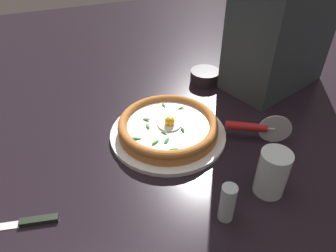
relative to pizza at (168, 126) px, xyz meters
The scene contains 8 objects.
ground_plane 0.06m from the pizza, 118.92° to the right, with size 2.40×2.40×0.03m, color black.
pizza_plate 0.03m from the pizza, behind, with size 0.31×0.31×0.01m, color white.
pizza is the anchor object (origin of this frame).
side_bowl 0.32m from the pizza, 135.58° to the left, with size 0.10×0.10×0.04m, color black.
pizza_cutter 0.23m from the pizza, 64.49° to the left, with size 0.09×0.15×0.08m.
table_knife 0.41m from the pizza, 67.14° to the right, with size 0.06×0.21×0.01m.
drinking_glass 0.30m from the pizza, 28.44° to the left, with size 0.07×0.07×0.11m.
pepper_shaker 0.29m from the pizza, ahead, with size 0.03×0.03×0.09m, color silver.
Camera 1 is at (0.64, -0.21, 0.55)m, focal length 33.84 mm.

